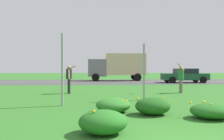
# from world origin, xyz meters

# --- Properties ---
(ground_plane) EXTENTS (120.00, 120.00, 0.00)m
(ground_plane) POSITION_xyz_m (0.00, 10.79, 0.00)
(ground_plane) COLOR #2D6B23
(highway_strip) EXTENTS (120.00, 9.73, 0.01)m
(highway_strip) POSITION_xyz_m (0.00, 21.58, 0.00)
(highway_strip) COLOR #424244
(highway_strip) RESTS_ON ground
(highway_center_stripe) EXTENTS (120.00, 0.16, 0.00)m
(highway_center_stripe) POSITION_xyz_m (0.00, 21.58, 0.01)
(highway_center_stripe) COLOR yellow
(highway_center_stripe) RESTS_ON ground
(daylily_clump_front_right) EXTENTS (1.09, 0.99, 0.56)m
(daylily_clump_front_right) POSITION_xyz_m (-1.47, 1.62, 0.27)
(daylily_clump_front_right) COLOR #23661E
(daylily_clump_front_right) RESTS_ON ground
(daylily_clump_front_center) EXTENTS (1.17, 1.23, 0.47)m
(daylily_clump_front_center) POSITION_xyz_m (-1.07, 4.17, 0.23)
(daylily_clump_front_center) COLOR #2D7526
(daylily_clump_front_center) RESTS_ON ground
(daylily_clump_mid_right) EXTENTS (1.20, 1.04, 0.47)m
(daylily_clump_mid_right) POSITION_xyz_m (1.69, 2.98, 0.22)
(daylily_clump_mid_right) COLOR #23661E
(daylily_clump_mid_right) RESTS_ON ground
(daylily_clump_mid_left) EXTENTS (1.11, 0.96, 0.55)m
(daylily_clump_mid_left) POSITION_xyz_m (0.14, 3.64, 0.27)
(daylily_clump_mid_left) COLOR #1E5619
(daylily_clump_mid_left) RESTS_ON ground
(sign_post_near_path) EXTENTS (0.07, 0.10, 2.82)m
(sign_post_near_path) POSITION_xyz_m (-2.96, 5.55, 1.41)
(sign_post_near_path) COLOR #93969B
(sign_post_near_path) RESTS_ON ground
(sign_post_by_roadside) EXTENTS (0.07, 0.10, 2.59)m
(sign_post_by_roadside) POSITION_xyz_m (0.52, 6.87, 1.29)
(sign_post_by_roadside) COLOR #93969B
(sign_post_by_roadside) RESTS_ON ground
(person_thrower_dark_shirt) EXTENTS (0.55, 0.49, 1.66)m
(person_thrower_dark_shirt) POSITION_xyz_m (-3.23, 9.99, 0.98)
(person_thrower_dark_shirt) COLOR #232328
(person_thrower_dark_shirt) RESTS_ON ground
(person_catcher_green_shirt) EXTENTS (0.45, 0.49, 1.79)m
(person_catcher_green_shirt) POSITION_xyz_m (3.37, 9.86, 0.96)
(person_catcher_green_shirt) COLOR #287038
(person_catcher_green_shirt) RESTS_ON ground
(frisbee_white) EXTENTS (0.26, 0.25, 0.09)m
(frisbee_white) POSITION_xyz_m (1.40, 9.65, 1.14)
(frisbee_white) COLOR white
(car_dark_green_center_left) EXTENTS (4.50, 2.00, 1.45)m
(car_dark_green_center_left) POSITION_xyz_m (7.33, 19.39, 0.74)
(car_dark_green_center_left) COLOR #194C2D
(car_dark_green_center_left) RESTS_ON ground
(box_truck_gray) EXTENTS (6.70, 2.46, 3.20)m
(box_truck_gray) POSITION_xyz_m (0.87, 23.77, 1.80)
(box_truck_gray) COLOR slate
(box_truck_gray) RESTS_ON ground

